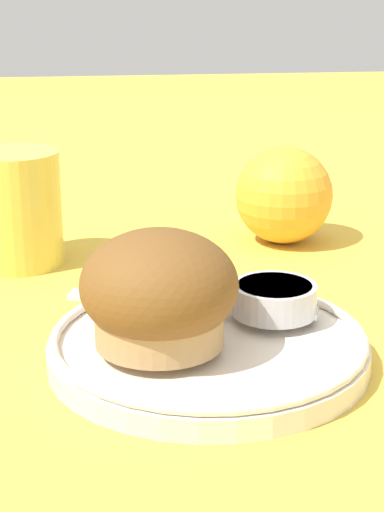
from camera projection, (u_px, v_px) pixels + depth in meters
ground_plane at (208, 361)px, 0.53m from camera, size 3.00×3.00×0.00m
plate at (215, 348)px, 0.53m from camera, size 0.20×0.20×0.02m
muffin at (159, 293)px, 0.50m from camera, size 0.09×0.09×0.07m
cream_ramekin at (274, 297)px, 0.55m from camera, size 0.05×0.05×0.02m
berry_pair at (197, 299)px, 0.56m from camera, size 0.03×0.01×0.01m
butter_knife at (191, 303)px, 0.56m from camera, size 0.16×0.07×0.00m
orange_fruit at (284, 195)px, 0.75m from camera, size 0.09×0.09×0.09m
juice_glass at (16, 209)px, 0.69m from camera, size 0.07×0.07×0.09m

